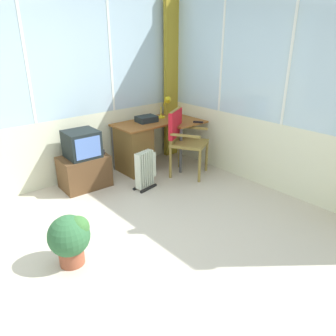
% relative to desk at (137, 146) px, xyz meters
% --- Properties ---
extents(ground, '(5.71, 5.20, 0.06)m').
position_rel_desk_xyz_m(ground, '(-1.34, -1.77, -0.43)').
color(ground, beige).
extents(north_window_panel, '(4.71, 0.07, 2.67)m').
position_rel_desk_xyz_m(north_window_panel, '(-1.34, 0.36, 0.94)').
color(north_window_panel, silver).
rests_on(north_window_panel, ground).
extents(east_window_panel, '(0.07, 4.20, 2.67)m').
position_rel_desk_xyz_m(east_window_panel, '(1.05, -1.77, 0.94)').
color(east_window_panel, silver).
rests_on(east_window_panel, ground).
extents(curtain_corner, '(0.30, 0.08, 2.57)m').
position_rel_desk_xyz_m(curtain_corner, '(0.92, 0.23, 0.89)').
color(curtain_corner, '#A28B27').
rests_on(curtain_corner, ground).
extents(desk, '(1.29, 0.85, 0.73)m').
position_rel_desk_xyz_m(desk, '(0.00, 0.00, 0.00)').
color(desk, '#935827').
rests_on(desk, ground).
extents(desk_lamp, '(0.24, 0.21, 0.34)m').
position_rel_desk_xyz_m(desk_lamp, '(0.65, 0.06, 0.56)').
color(desk_lamp, yellow).
rests_on(desk_lamp, desk).
extents(tv_remote, '(0.12, 0.15, 0.02)m').
position_rel_desk_xyz_m(tv_remote, '(0.80, -0.52, 0.35)').
color(tv_remote, black).
rests_on(tv_remote, desk).
extents(paper_tray, '(0.32, 0.25, 0.09)m').
position_rel_desk_xyz_m(paper_tray, '(0.23, 0.05, 0.38)').
color(paper_tray, '#1E292D').
rests_on(paper_tray, desk).
extents(wooden_armchair, '(0.66, 0.66, 0.98)m').
position_rel_desk_xyz_m(wooden_armchair, '(0.43, -0.53, 0.24)').
color(wooden_armchair, olive).
rests_on(wooden_armchair, ground).
extents(tv_on_stand, '(0.66, 0.47, 0.81)m').
position_rel_desk_xyz_m(tv_on_stand, '(-0.89, -0.00, -0.04)').
color(tv_on_stand, brown).
rests_on(tv_on_stand, ground).
extents(space_heater, '(0.36, 0.22, 0.53)m').
position_rel_desk_xyz_m(space_heater, '(-0.27, -0.58, -0.12)').
color(space_heater, silver).
rests_on(space_heater, ground).
extents(potted_plant, '(0.38, 0.38, 0.49)m').
position_rel_desk_xyz_m(potted_plant, '(-1.78, -1.43, -0.11)').
color(potted_plant, '#9D4F36').
rests_on(potted_plant, ground).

